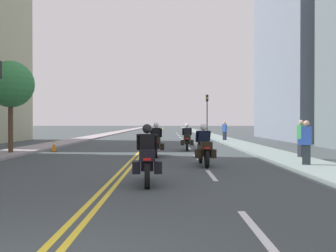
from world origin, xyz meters
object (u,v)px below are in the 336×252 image
at_px(motorcycle_0, 147,160).
at_px(pedestrian_2, 301,139).
at_px(pedestrian_1, 224,131).
at_px(traffic_cone_1, 54,145).
at_px(motorcycle_3, 187,139).
at_px(motorcycle_2, 156,143).
at_px(pedestrian_0, 306,143).
at_px(motorcycle_1, 204,148).
at_px(traffic_light_far, 207,108).
at_px(street_tree_0, 10,85).

bearing_deg(motorcycle_0, pedestrian_2, 42.56).
bearing_deg(motorcycle_0, pedestrian_1, 73.07).
bearing_deg(traffic_cone_1, motorcycle_0, -61.94).
height_order(motorcycle_0, pedestrian_1, pedestrian_1).
bearing_deg(motorcycle_3, motorcycle_2, -110.53).
bearing_deg(traffic_cone_1, pedestrian_0, -32.70).
height_order(motorcycle_3, traffic_cone_1, motorcycle_3).
distance_m(motorcycle_1, motorcycle_2, 4.27).
height_order(traffic_light_far, pedestrian_2, traffic_light_far).
bearing_deg(motorcycle_2, motorcycle_1, -64.57).
relative_size(motorcycle_3, pedestrian_0, 1.22).
height_order(motorcycle_2, traffic_light_far, traffic_light_far).
bearing_deg(traffic_cone_1, motorcycle_3, 8.16).
height_order(pedestrian_0, pedestrian_1, pedestrian_1).
height_order(motorcycle_2, pedestrian_1, pedestrian_1).
height_order(motorcycle_2, traffic_cone_1, motorcycle_2).
distance_m(motorcycle_2, pedestrian_1, 15.80).
bearing_deg(motorcycle_3, pedestrian_2, -45.96).
relative_size(traffic_cone_1, pedestrian_0, 0.42).
xyz_separation_m(motorcycle_2, motorcycle_3, (1.71, 4.09, -0.02)).
xyz_separation_m(motorcycle_0, traffic_cone_1, (-5.92, 11.10, -0.29)).
relative_size(pedestrian_0, street_tree_0, 0.36).
height_order(traffic_light_far, pedestrian_0, traffic_light_far).
xyz_separation_m(motorcycle_1, street_tree_0, (-9.53, 4.93, 2.96)).
distance_m(motorcycle_0, motorcycle_1, 4.73).
bearing_deg(pedestrian_2, motorcycle_0, -169.40).
height_order(motorcycle_0, traffic_light_far, traffic_light_far).
distance_m(motorcycle_2, motorcycle_3, 4.44).
height_order(traffic_cone_1, pedestrian_0, pedestrian_0).
distance_m(motorcycle_3, traffic_light_far, 22.45).
bearing_deg(pedestrian_0, motorcycle_2, -13.82).
bearing_deg(traffic_light_far, traffic_cone_1, -115.73).
bearing_deg(pedestrian_0, motorcycle_3, -40.96).
bearing_deg(traffic_cone_1, motorcycle_2, -26.96).
bearing_deg(street_tree_0, pedestrian_1, 46.05).
height_order(motorcycle_2, pedestrian_2, pedestrian_2).
distance_m(motorcycle_0, motorcycle_2, 8.10).
distance_m(traffic_light_far, street_tree_0, 28.04).
xyz_separation_m(motorcycle_0, pedestrian_0, (5.64, 3.68, 0.25)).
height_order(traffic_light_far, pedestrian_1, traffic_light_far).
bearing_deg(motorcycle_0, street_tree_0, 126.11).
height_order(pedestrian_1, street_tree_0, street_tree_0).
xyz_separation_m(traffic_light_far, pedestrian_1, (0.36, -11.32, -2.51)).
bearing_deg(pedestrian_0, motorcycle_1, 14.49).
relative_size(traffic_cone_1, pedestrian_1, 0.42).
height_order(motorcycle_0, street_tree_0, street_tree_0).
distance_m(motorcycle_0, traffic_light_far, 34.70).
bearing_deg(traffic_light_far, motorcycle_3, -99.07).
bearing_deg(motorcycle_0, pedestrian_0, 29.87).
height_order(motorcycle_3, pedestrian_1, pedestrian_1).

